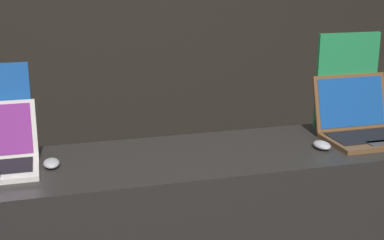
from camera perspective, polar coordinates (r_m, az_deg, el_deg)
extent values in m
cube|color=black|center=(3.94, -7.73, 10.85)|extent=(8.00, 0.05, 2.80)
ellipsoid|color=#B2B2B7|center=(2.16, -14.76, -4.48)|extent=(0.06, 0.10, 0.03)
cube|color=brown|center=(2.50, 18.32, -2.06)|extent=(0.37, 0.26, 0.02)
cube|color=black|center=(2.51, 18.10, -1.67)|extent=(0.32, 0.18, 0.00)
cube|color=#3F3F42|center=(2.44, 19.35, -2.33)|extent=(0.10, 0.06, 0.00)
cube|color=brown|center=(2.60, 16.56, 1.85)|extent=(0.37, 0.09, 0.25)
cube|color=#194C99|center=(2.59, 16.64, 1.86)|extent=(0.33, 0.07, 0.22)
ellipsoid|color=#B2B2B7|center=(2.36, 13.70, -2.62)|extent=(0.07, 0.10, 0.03)
cube|color=black|center=(2.67, 15.77, -0.65)|extent=(0.17, 0.07, 0.02)
cube|color=#268C4C|center=(2.62, 16.15, 4.18)|extent=(0.31, 0.02, 0.44)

